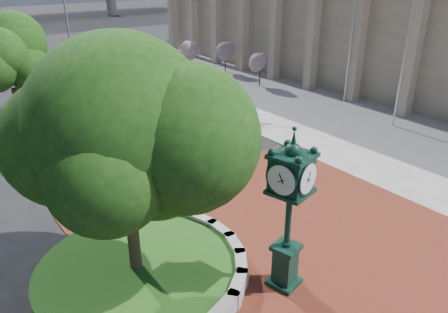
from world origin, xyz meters
TOP-DOWN VIEW (x-y plane):
  - ground at (0.00, 0.00)m, footprint 200.00×200.00m
  - plaza at (0.00, -1.00)m, footprint 12.00×12.00m
  - sidewalk at (16.00, 10.00)m, footprint 20.00×50.00m
  - planter_wall at (-2.71, -0.00)m, footprint 2.96×6.77m
  - grass_bed at (-5.00, 0.00)m, footprint 6.10×6.10m
  - civic_building at (23.60, 12.00)m, footprint 17.35×44.00m
  - tree_planter at (-5.00, 0.00)m, footprint 5.20×5.20m
  - tree_street at (-4.00, 18.00)m, footprint 4.40×4.40m
  - post_clock at (-1.63, -2.97)m, footprint 1.22×1.22m
  - parked_car at (0.50, 39.04)m, footprint 3.03×5.11m
  - flagpole_a at (13.32, 3.23)m, footprint 1.61×0.18m
  - flagpole_b at (15.00, 8.21)m, footprint 1.67×0.19m
  - street_lamp_near at (2.32, 25.35)m, footprint 2.12×0.27m
  - shrub_near at (13.09, 14.95)m, footprint 1.20×1.20m
  - shrub_mid at (13.90, 20.49)m, footprint 1.20×1.20m
  - shrub_far at (11.47, 22.21)m, footprint 1.20×1.20m

SIDE VIEW (x-z plane):
  - ground at x=0.00m, z-range 0.00..0.00m
  - plaza at x=0.00m, z-range 0.00..0.04m
  - sidewalk at x=16.00m, z-range 0.00..0.04m
  - grass_bed at x=-5.00m, z-range 0.00..0.40m
  - planter_wall at x=-2.71m, z-range 0.00..0.54m
  - parked_car at x=0.50m, z-range 0.00..1.63m
  - shrub_near at x=13.09m, z-range 0.49..2.69m
  - shrub_mid at x=13.90m, z-range 0.49..2.69m
  - shrub_far at x=11.47m, z-range 0.49..2.69m
  - post_clock at x=-1.63m, z-range 0.25..5.21m
  - tree_street at x=-4.00m, z-range 0.52..5.96m
  - tree_planter at x=-5.00m, z-range 0.56..6.89m
  - civic_building at x=23.60m, z-range 0.03..8.63m
  - flagpole_a at x=13.32m, z-range 0.13..10.42m
  - flagpole_b at x=15.00m, z-range 0.13..10.79m
  - street_lamp_near at x=2.32m, z-range 0.82..10.29m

